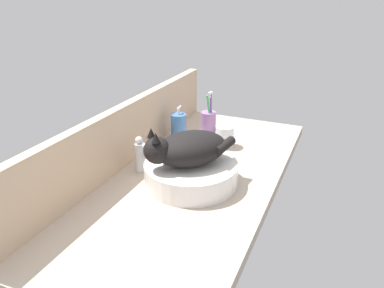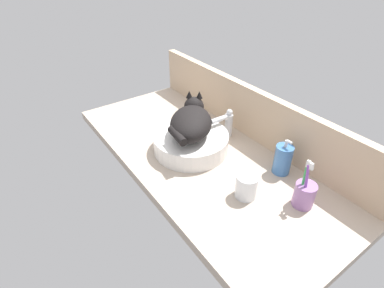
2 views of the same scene
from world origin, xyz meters
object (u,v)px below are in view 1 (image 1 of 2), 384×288
faucet (142,153)px  water_glass (225,138)px  sink_basin (191,173)px  toothbrush_cup (208,120)px  soap_dispenser (179,127)px  cat (187,148)px

faucet → water_glass: bearing=-30.6°
sink_basin → water_glass: water_glass is taller
toothbrush_cup → sink_basin: bearing=-165.8°
sink_basin → faucet: size_ratio=2.35×
soap_dispenser → toothbrush_cup: bearing=-25.7°
faucet → sink_basin: bearing=-92.1°
sink_basin → faucet: bearing=87.9°
cat → faucet: bearing=84.5°
sink_basin → cat: (-1.07, 0.85, 9.58)cm
water_glass → sink_basin: bearing=179.2°
sink_basin → faucet: faucet is taller
cat → soap_dispenser: 39.36cm
water_glass → faucet: bearing=149.4°
sink_basin → cat: 9.68cm
soap_dispenser → toothbrush_cup: 17.83cm
soap_dispenser → sink_basin: bearing=-148.4°
toothbrush_cup → soap_dispenser: bearing=154.3°
faucet → water_glass: faucet is taller
faucet → soap_dispenser: 31.85cm
toothbrush_cup → water_glass: (-14.41, -12.76, -0.99)cm
faucet → water_glass: (33.44, -19.81, -3.48)cm
cat → water_glass: 36.52cm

